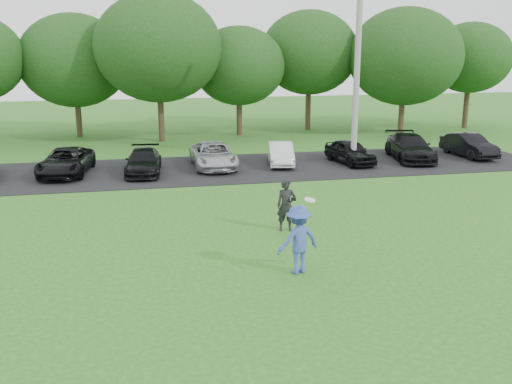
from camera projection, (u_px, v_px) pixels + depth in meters
ground at (285, 276)px, 14.33m from camera, size 100.00×100.00×0.00m
parking_lot at (214, 169)px, 26.65m from camera, size 32.00×6.50×0.03m
utility_pole at (358, 55)px, 26.07m from camera, size 0.28×0.28×10.33m
frisbee_player at (298, 240)px, 14.34m from camera, size 1.28×0.95×2.04m
camera_bystander at (286, 205)px, 17.66m from camera, size 0.63×0.46×1.64m
parked_cars at (215, 156)px, 26.57m from camera, size 28.26×4.69×1.25m
tree_row at (216, 57)px, 34.97m from camera, size 42.39×9.85×8.64m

